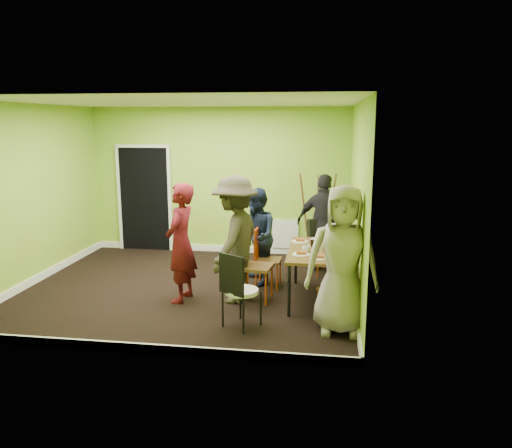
{
  "coord_description": "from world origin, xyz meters",
  "views": [
    {
      "loc": [
        2.07,
        -7.13,
        2.52
      ],
      "look_at": [
        1.05,
        0.0,
        1.04
      ],
      "focal_mm": 35.0,
      "sensor_mm": 36.0,
      "label": 1
    }
  ],
  "objects": [
    {
      "name": "chair_front_end",
      "position": [
        2.23,
        -1.06,
        0.49
      ],
      "size": [
        0.47,
        0.47,
        0.87
      ],
      "rotation": [
        0.0,
        0.0,
        0.43
      ],
      "color": "#E44B15",
      "rests_on": "ground"
    },
    {
      "name": "person_left_near",
      "position": [
        0.81,
        -0.44,
        0.9
      ],
      "size": [
        0.9,
        1.28,
        1.8
      ],
      "primitive_type": "imported",
      "rotation": [
        0.0,
        0.0,
        -1.78
      ],
      "color": "#322D21",
      "rests_on": "ground"
    },
    {
      "name": "person_back_end",
      "position": [
        2.04,
        1.24,
        0.83
      ],
      "size": [
        1.05,
        0.66,
        1.67
      ],
      "primitive_type": "imported",
      "rotation": [
        0.0,
        0.0,
        2.86
      ],
      "color": "black",
      "rests_on": "ground"
    },
    {
      "name": "orange_bottle",
      "position": [
        1.97,
        -0.12,
        0.79
      ],
      "size": [
        0.03,
        0.03,
        0.08
      ],
      "primitive_type": "cylinder",
      "color": "#E44B15",
      "rests_on": "dining_table"
    },
    {
      "name": "glass_back",
      "position": [
        2.08,
        0.14,
        0.79
      ],
      "size": [
        0.07,
        0.07,
        0.09
      ],
      "primitive_type": "cylinder",
      "color": "black",
      "rests_on": "dining_table"
    },
    {
      "name": "thermos",
      "position": [
        2.0,
        -0.23,
        0.86
      ],
      "size": [
        0.07,
        0.07,
        0.21
      ],
      "primitive_type": "cylinder",
      "color": "white",
      "rests_on": "dining_table"
    },
    {
      "name": "chair_back_end",
      "position": [
        1.97,
        1.14,
        0.65
      ],
      "size": [
        0.52,
        0.55,
        0.92
      ],
      "rotation": [
        0.0,
        0.0,
        3.57
      ],
      "color": "#E44B15",
      "rests_on": "ground"
    },
    {
      "name": "plate_far_front",
      "position": [
        2.0,
        -0.72,
        0.76
      ],
      "size": [
        0.23,
        0.23,
        0.01
      ],
      "primitive_type": "cylinder",
      "color": "white",
      "rests_on": "dining_table"
    },
    {
      "name": "cup_b",
      "position": [
        2.15,
        -0.13,
        0.79
      ],
      "size": [
        0.09,
        0.09,
        0.08
      ],
      "primitive_type": "imported",
      "color": "white",
      "rests_on": "dining_table"
    },
    {
      "name": "glass_front",
      "position": [
        2.18,
        -0.77,
        0.8
      ],
      "size": [
        0.07,
        0.07,
        0.1
      ],
      "primitive_type": "cylinder",
      "color": "black",
      "rests_on": "dining_table"
    },
    {
      "name": "person_front_end",
      "position": [
        2.28,
        -1.32,
        0.9
      ],
      "size": [
        0.9,
        0.59,
        1.81
      ],
      "primitive_type": "imported",
      "rotation": [
        0.0,
        0.0,
        -0.02
      ],
      "color": "gray",
      "rests_on": "ground"
    },
    {
      "name": "dining_table",
      "position": [
        2.01,
        -0.23,
        0.7
      ],
      "size": [
        0.9,
        1.5,
        0.75
      ],
      "color": "black",
      "rests_on": "ground"
    },
    {
      "name": "chair_bentwood",
      "position": [
        1.02,
        -1.38,
        0.53
      ],
      "size": [
        0.51,
        0.52,
        0.97
      ],
      "rotation": [
        0.0,
        0.0,
        -0.54
      ],
      "color": "black",
      "rests_on": "ground"
    },
    {
      "name": "plate_near_left",
      "position": [
        1.69,
        0.18,
        0.76
      ],
      "size": [
        0.25,
        0.25,
        0.01
      ],
      "primitive_type": "cylinder",
      "color": "white",
      "rests_on": "dining_table"
    },
    {
      "name": "person_left_far",
      "position": [
        1.0,
        0.37,
        0.76
      ],
      "size": [
        0.79,
        0.89,
        1.52
      ],
      "primitive_type": "imported",
      "rotation": [
        0.0,
        0.0,
        -1.24
      ],
      "color": "#141D33",
      "rests_on": "ground"
    },
    {
      "name": "cup_a",
      "position": [
        1.81,
        -0.42,
        0.8
      ],
      "size": [
        0.12,
        0.12,
        0.1
      ],
      "primitive_type": "imported",
      "color": "white",
      "rests_on": "dining_table"
    },
    {
      "name": "easel",
      "position": [
        1.91,
        1.68,
        0.81
      ],
      "size": [
        0.66,
        0.62,
        1.65
      ],
      "color": "brown",
      "rests_on": "ground"
    },
    {
      "name": "blue_bottle",
      "position": [
        2.25,
        -0.51,
        0.85
      ],
      "size": [
        0.08,
        0.08,
        0.19
      ],
      "primitive_type": "cylinder",
      "color": "#1621AB",
      "rests_on": "dining_table"
    },
    {
      "name": "person_standing",
      "position": [
        0.05,
        -0.53,
        0.85
      ],
      "size": [
        0.47,
        0.66,
        1.7
      ],
      "primitive_type": "imported",
      "rotation": [
        0.0,
        0.0,
        -1.67
      ],
      "color": "#550E15",
      "rests_on": "ground"
    },
    {
      "name": "plate_far_back",
      "position": [
        1.97,
        0.34,
        0.76
      ],
      "size": [
        0.26,
        0.26,
        0.01
      ],
      "primitive_type": "cylinder",
      "color": "white",
      "rests_on": "dining_table"
    },
    {
      "name": "glass_mid",
      "position": [
        1.89,
        -0.08,
        0.8
      ],
      "size": [
        0.07,
        0.07,
        0.1
      ],
      "primitive_type": "cylinder",
      "color": "black",
      "rests_on": "dining_table"
    },
    {
      "name": "ground",
      "position": [
        0.0,
        0.0,
        0.0
      ],
      "size": [
        5.0,
        5.0,
        0.0
      ],
      "primitive_type": "plane",
      "color": "black",
      "rests_on": "ground"
    },
    {
      "name": "chair_left_far",
      "position": [
        1.13,
        0.22,
        0.52
      ],
      "size": [
        0.41,
        0.4,
        0.93
      ],
      "rotation": [
        0.0,
        0.0,
        -1.62
      ],
      "color": "#E44B15",
      "rests_on": "ground"
    },
    {
      "name": "plate_near_right",
      "position": [
        1.75,
        -0.57,
        0.76
      ],
      "size": [
        0.24,
        0.24,
        0.01
      ],
      "primitive_type": "cylinder",
      "color": "white",
      "rests_on": "dining_table"
    },
    {
      "name": "plate_wall_front",
      "position": [
        2.29,
        -0.42,
        0.76
      ],
      "size": [
        0.21,
        0.21,
        0.01
      ],
      "primitive_type": "cylinder",
      "color": "white",
      "rests_on": "dining_table"
    },
    {
      "name": "chair_left_near",
      "position": [
        1.02,
        -0.36,
        0.59
      ],
      "size": [
        0.49,
        0.49,
        1.06
      ],
      "rotation": [
        0.0,
        0.0,
        -1.69
      ],
      "color": "#E44B15",
      "rests_on": "ground"
    },
    {
      "name": "room_walls",
      "position": [
        -0.02,
        0.04,
        0.99
      ],
      "size": [
        5.04,
        4.54,
        2.82
      ],
      "color": "#8EB22D",
      "rests_on": "ground"
    },
    {
      "name": "plate_wall_back",
      "position": [
        2.26,
        -0.04,
        0.76
      ],
      "size": [
        0.26,
        0.26,
        0.01
      ],
      "primitive_type": "cylinder",
      "color": "white",
      "rests_on": "dining_table"
    }
  ]
}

